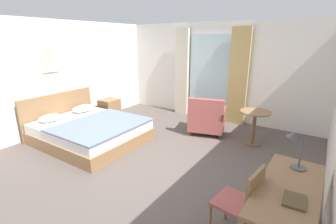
{
  "coord_description": "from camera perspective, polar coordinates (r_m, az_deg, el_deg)",
  "views": [
    {
      "loc": [
        2.5,
        -2.96,
        2.13
      ],
      "look_at": [
        0.17,
        0.53,
        0.84
      ],
      "focal_mm": 25.7,
      "sensor_mm": 36.0,
      "label": 1
    }
  ],
  "objects": [
    {
      "name": "framed_picture",
      "position": [
        6.06,
        -26.3,
        10.86
      ],
      "size": [
        0.03,
        0.38,
        0.5
      ],
      "color": "beige"
    },
    {
      "name": "round_cafe_table",
      "position": [
        5.22,
        19.84,
        -1.89
      ],
      "size": [
        0.6,
        0.6,
        0.72
      ],
      "color": "olive",
      "rests_on": "ground"
    },
    {
      "name": "desk_chair",
      "position": [
        2.8,
        17.24,
        -19.47
      ],
      "size": [
        0.47,
        0.46,
        0.89
      ],
      "color": "#9E4C47",
      "rests_on": "ground"
    },
    {
      "name": "writing_desk",
      "position": [
        2.79,
        26.54,
        -17.21
      ],
      "size": [
        0.58,
        1.37,
        0.73
      ],
      "color": "olive",
      "rests_on": "ground"
    },
    {
      "name": "wall_left",
      "position": [
        6.12,
        -27.04,
        7.16
      ],
      "size": [
        0.12,
        6.43,
        2.55
      ],
      "primitive_type": "cube",
      "color": "silver",
      "rests_on": "ground"
    },
    {
      "name": "nightstand",
      "position": [
        6.83,
        -13.65,
        0.73
      ],
      "size": [
        0.42,
        0.48,
        0.54
      ],
      "color": "olive",
      "rests_on": "ground"
    },
    {
      "name": "ground",
      "position": [
        4.45,
        -5.8,
        -12.39
      ],
      "size": [
        6.09,
        6.83,
        0.1
      ],
      "primitive_type": "cube",
      "color": "#564C47"
    },
    {
      "name": "desk_lamp",
      "position": [
        3.04,
        27.95,
        -6.7
      ],
      "size": [
        0.25,
        0.16,
        0.44
      ],
      "color": "#4C4C51",
      "rests_on": "writing_desk"
    },
    {
      "name": "balcony_glass_door",
      "position": [
        6.67,
        9.86,
        8.1
      ],
      "size": [
        1.18,
        0.02,
        2.24
      ],
      "primitive_type": "cube",
      "color": "silver",
      "rests_on": "ground"
    },
    {
      "name": "wall_back",
      "position": [
        6.66,
        11.47,
        9.33
      ],
      "size": [
        5.69,
        0.12,
        2.55
      ],
      "primitive_type": "cube",
      "color": "silver",
      "rests_on": "ground"
    },
    {
      "name": "bed",
      "position": [
        5.44,
        -18.3,
        -4.04
      ],
      "size": [
        2.17,
        1.79,
        0.93
      ],
      "color": "olive",
      "rests_on": "ground"
    },
    {
      "name": "closed_book",
      "position": [
        2.55,
        27.77,
        -18.07
      ],
      "size": [
        0.2,
        0.25,
        0.02
      ],
      "primitive_type": "cube",
      "rotation": [
        0.0,
        0.0,
        0.06
      ],
      "color": "brown",
      "rests_on": "writing_desk"
    },
    {
      "name": "curtain_panel_left",
      "position": [
        6.94,
        3.35,
        9.33
      ],
      "size": [
        0.39,
        0.1,
        2.4
      ],
      "primitive_type": "cube",
      "color": "beige",
      "rests_on": "ground"
    },
    {
      "name": "curtain_panel_right",
      "position": [
        6.29,
        16.35,
        7.88
      ],
      "size": [
        0.47,
        0.1,
        2.4
      ],
      "primitive_type": "cube",
      "color": "tan",
      "rests_on": "ground"
    },
    {
      "name": "armchair_by_window",
      "position": [
        5.61,
        9.19,
        -1.67
      ],
      "size": [
        0.96,
        0.91,
        0.88
      ],
      "color": "#9E4C47",
      "rests_on": "ground"
    }
  ]
}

